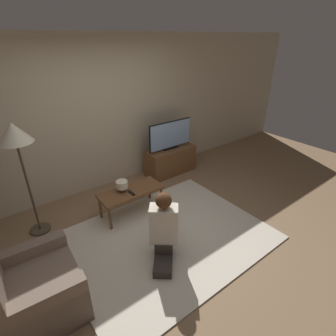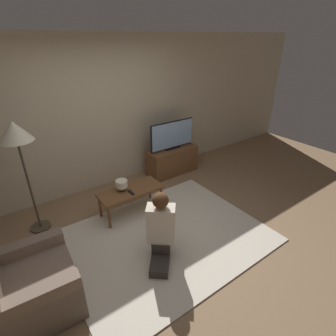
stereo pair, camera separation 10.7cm
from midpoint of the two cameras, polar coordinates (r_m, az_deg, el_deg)
ground_plane at (r=3.80m, az=0.36°, el=-14.87°), size 10.00×10.00×0.00m
wall_back at (r=4.70m, az=-13.83°, el=10.95°), size 10.00×0.06×2.60m
rug at (r=3.79m, az=0.36°, el=-14.78°), size 2.69×2.08×0.02m
tv_stand at (r=5.31m, az=1.48°, el=1.61°), size 1.02×0.42×0.53m
tv at (r=5.10m, az=1.53°, el=7.17°), size 0.97×0.08×0.55m
coffee_table at (r=4.08m, az=-7.38°, el=-5.30°), size 0.98×0.42×0.42m
floor_lamp at (r=3.73m, az=-29.44°, el=5.66°), size 0.42×0.42×1.62m
armchair at (r=3.15m, az=-26.91°, el=-22.24°), size 0.84×0.88×0.85m
person_kneeling at (r=3.23m, az=-0.57°, el=-12.69°), size 0.69×0.76×0.94m
table_lamp at (r=4.01m, az=-9.29°, el=-3.55°), size 0.18×0.18×0.17m
remote at (r=3.98m, az=-7.26°, el=-5.27°), size 0.04×0.15×0.02m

